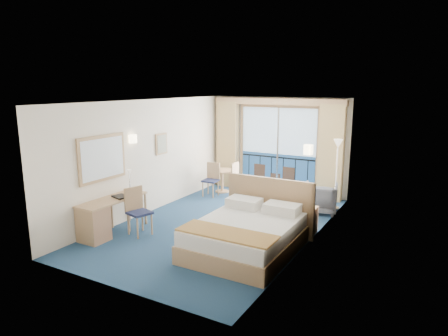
# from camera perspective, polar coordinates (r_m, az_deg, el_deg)

# --- Properties ---
(floor) EXTENTS (6.50, 6.50, 0.00)m
(floor) POSITION_cam_1_polar(r_m,az_deg,el_deg) (8.93, -0.31, -8.03)
(floor) COLOR navy
(floor) RESTS_ON ground
(room_walls) EXTENTS (4.04, 6.54, 2.72)m
(room_walls) POSITION_cam_1_polar(r_m,az_deg,el_deg) (8.49, -0.33, 3.32)
(room_walls) COLOR white
(room_walls) RESTS_ON ground
(balcony_door) EXTENTS (2.36, 0.03, 2.52)m
(balcony_door) POSITION_cam_1_polar(r_m,az_deg,el_deg) (11.47, 7.65, 2.22)
(balcony_door) COLOR navy
(balcony_door) RESTS_ON room_walls
(curtain_left) EXTENTS (0.65, 0.22, 2.55)m
(curtain_left) POSITION_cam_1_polar(r_m,az_deg,el_deg) (11.97, 0.52, 3.37)
(curtain_left) COLOR tan
(curtain_left) RESTS_ON room_walls
(curtain_right) EXTENTS (0.65, 0.22, 2.55)m
(curtain_right) POSITION_cam_1_polar(r_m,az_deg,el_deg) (10.83, 15.04, 2.07)
(curtain_right) COLOR tan
(curtain_right) RESTS_ON room_walls
(pelmet) EXTENTS (3.80, 0.25, 0.18)m
(pelmet) POSITION_cam_1_polar(r_m,az_deg,el_deg) (11.21, 7.66, 9.40)
(pelmet) COLOR tan
(pelmet) RESTS_ON room_walls
(mirror) EXTENTS (0.05, 1.25, 0.95)m
(mirror) POSITION_cam_1_polar(r_m,az_deg,el_deg) (8.57, -16.98, 1.33)
(mirror) COLOR tan
(mirror) RESTS_ON room_walls
(wall_print) EXTENTS (0.04, 0.42, 0.52)m
(wall_print) POSITION_cam_1_polar(r_m,az_deg,el_deg) (9.98, -8.92, 3.43)
(wall_print) COLOR tan
(wall_print) RESTS_ON room_walls
(sconce_left) EXTENTS (0.18, 0.18, 0.18)m
(sconce_left) POSITION_cam_1_polar(r_m,az_deg,el_deg) (9.14, -12.89, 4.08)
(sconce_left) COLOR #FCE9B0
(sconce_left) RESTS_ON room_walls
(sconce_right) EXTENTS (0.18, 0.18, 0.18)m
(sconce_right) POSITION_cam_1_polar(r_m,az_deg,el_deg) (7.58, 11.96, 2.57)
(sconce_right) COLOR #FCE9B0
(sconce_right) RESTS_ON room_walls
(bed) EXTENTS (1.88, 2.24, 1.18)m
(bed) POSITION_cam_1_polar(r_m,az_deg,el_deg) (7.49, 3.34, -9.36)
(bed) COLOR tan
(bed) RESTS_ON ground
(nightstand) EXTENTS (0.43, 0.41, 0.56)m
(nightstand) POSITION_cam_1_polar(r_m,az_deg,el_deg) (8.53, 11.56, -7.26)
(nightstand) COLOR #A47457
(nightstand) RESTS_ON ground
(phone) EXTENTS (0.20, 0.17, 0.08)m
(phone) POSITION_cam_1_polar(r_m,az_deg,el_deg) (8.47, 11.51, -5.14)
(phone) COLOR silver
(phone) RESTS_ON nightstand
(armchair) EXTENTS (0.91, 0.92, 0.71)m
(armchair) POSITION_cam_1_polar(r_m,az_deg,el_deg) (9.93, 13.65, -4.19)
(armchair) COLOR #4B515B
(armchair) RESTS_ON ground
(floor_lamp) EXTENTS (0.24, 0.24, 1.74)m
(floor_lamp) POSITION_cam_1_polar(r_m,az_deg,el_deg) (10.09, 15.88, 1.59)
(floor_lamp) COLOR silver
(floor_lamp) RESTS_ON ground
(desk) EXTENTS (0.54, 1.56, 0.73)m
(desk) POSITION_cam_1_polar(r_m,az_deg,el_deg) (8.37, -17.58, -7.05)
(desk) COLOR tan
(desk) RESTS_ON ground
(desk_chair) EXTENTS (0.53, 0.52, 0.98)m
(desk_chair) POSITION_cam_1_polar(r_m,az_deg,el_deg) (8.42, -12.32, -5.61)
(desk_chair) COLOR #20274C
(desk_chair) RESTS_ON ground
(folder) EXTENTS (0.40, 0.34, 0.03)m
(folder) POSITION_cam_1_polar(r_m,az_deg,el_deg) (8.60, -14.55, -3.97)
(folder) COLOR black
(folder) RESTS_ON desk
(desk_lamp) EXTENTS (0.12, 0.12, 0.47)m
(desk_lamp) POSITION_cam_1_polar(r_m,az_deg,el_deg) (8.94, -13.39, -1.10)
(desk_lamp) COLOR silver
(desk_lamp) RESTS_ON desk
(round_table) EXTENTS (0.71, 0.71, 0.64)m
(round_table) POSITION_cam_1_polar(r_m,az_deg,el_deg) (11.43, -0.27, -1.05)
(round_table) COLOR tan
(round_table) RESTS_ON ground
(table_chair_a) EXTENTS (0.40, 0.39, 0.91)m
(table_chair_a) POSITION_cam_1_polar(r_m,az_deg,el_deg) (11.13, 2.07, -1.28)
(table_chair_a) COLOR #20274C
(table_chair_a) RESTS_ON ground
(table_chair_b) EXTENTS (0.42, 0.43, 0.91)m
(table_chair_b) POSITION_cam_1_polar(r_m,az_deg,el_deg) (11.06, -1.76, -1.34)
(table_chair_b) COLOR #20274C
(table_chair_b) RESTS_ON ground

